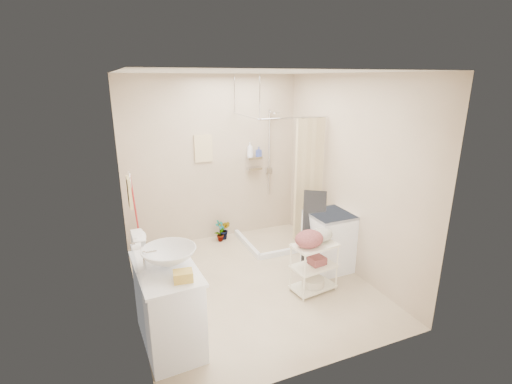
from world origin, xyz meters
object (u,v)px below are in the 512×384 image
washing_machine (329,241)px  vanity (168,305)px  laundry_rack (314,263)px  toilet (160,254)px

washing_machine → vanity: bearing=-164.1°
vanity → laundry_rack: (1.81, 0.28, -0.05)m
toilet → washing_machine: 2.27m
vanity → laundry_rack: bearing=5.4°
vanity → toilet: (0.12, 1.33, -0.08)m
toilet → washing_machine: size_ratio=0.84×
toilet → laundry_rack: 1.99m
vanity → toilet: 1.34m
washing_machine → laundry_rack: bearing=-140.3°
laundry_rack → toilet: bearing=140.5°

